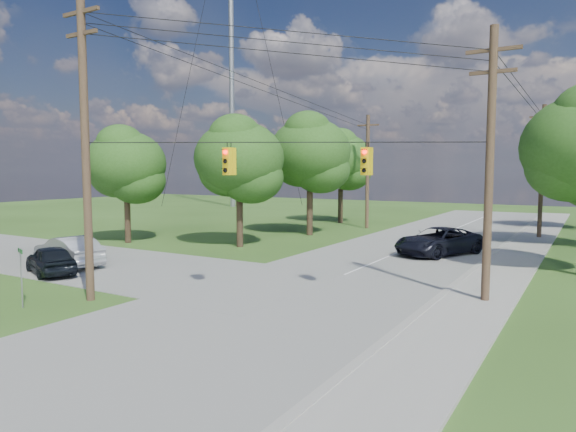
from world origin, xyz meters
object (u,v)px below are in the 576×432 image
Objects in this scene: pole_ne at (490,161)px; car_cross_silver at (69,251)px; car_cross_dark at (51,260)px; pole_sw at (85,142)px; car_main_north at (438,241)px; pole_north_e at (542,170)px; pole_north_w at (367,170)px.

pole_ne reaches higher than car_cross_silver.
pole_ne is 20.64m from car_cross_dark.
car_main_north is at bearing 63.55° from pole_sw.
car_cross_silver is (-20.48, -25.50, -4.29)m from pole_north_e.
car_cross_silver is at bearing -128.77° from pole_north_e.
pole_north_e reaches higher than car_cross_dark.
pole_sw is 15.51m from pole_ne.
car_cross_dark is at bearing -109.84° from car_main_north.
pole_sw reaches higher than pole_north_e.
pole_ne is 1.05× the size of pole_north_e.
pole_north_e is 1.68× the size of car_main_north.
pole_ne reaches higher than car_cross_dark.
pole_north_w is at bearing 90.77° from pole_sw.
pole_sw is 1.20× the size of pole_north_w.
pole_ne is 1.05× the size of pole_north_w.
pole_ne is 21.29m from car_cross_silver.
pole_north_w is at bearing 122.29° from pole_ne.
pole_sw is at bearing -92.92° from car_main_north.
pole_sw is 2.02× the size of car_main_north.
car_cross_silver is 0.82× the size of car_main_north.
car_main_north is (-4.54, 10.42, -4.61)m from pole_ne.
pole_north_e is at bearing 151.49° from car_cross_silver.
pole_north_e is 13.15m from car_main_north.
pole_north_e is (13.50, 29.60, -1.10)m from pole_sw.
car_cross_silver is (-6.98, 4.10, -5.39)m from pole_sw.
pole_sw is 29.62m from pole_north_w.
pole_north_e is at bearing 0.00° from pole_north_w.
pole_north_e is 13.90m from pole_north_w.
car_main_north is at bearing 158.40° from car_cross_dark.
pole_ne is at bearing 127.07° from car_cross_dark.
pole_north_e is (-0.00, 22.00, -0.34)m from pole_ne.
pole_ne is at bearing -90.00° from pole_north_e.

